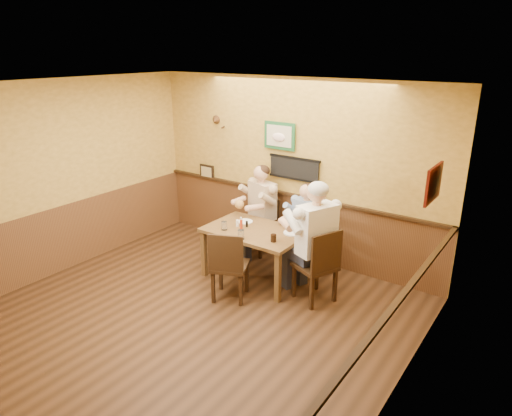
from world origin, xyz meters
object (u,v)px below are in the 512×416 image
(chair_back_right, at_px, (306,242))
(chair_near_side, at_px, (230,264))
(diner_white_elder, at_px, (316,249))
(cola_tumbler, at_px, (273,238))
(salt_shaker, at_px, (237,223))
(diner_tan_shirt, at_px, (262,214))
(hot_sauce_bottle, at_px, (241,224))
(water_glass_mid, at_px, (241,235))
(dining_table, at_px, (255,236))
(water_glass_left, at_px, (224,226))
(pepper_shaker, at_px, (247,224))
(chair_back_left, at_px, (262,226))
(diner_blue_polo, at_px, (306,231))
(chair_right_end, at_px, (315,264))

(chair_back_right, relative_size, chair_near_side, 0.85)
(diner_white_elder, height_order, cola_tumbler, diner_white_elder)
(chair_near_side, xyz_separation_m, salt_shaker, (-0.34, 0.61, 0.31))
(diner_tan_shirt, height_order, hot_sauce_bottle, diner_tan_shirt)
(chair_back_right, xyz_separation_m, chair_near_side, (-0.38, -1.37, 0.07))
(water_glass_mid, distance_m, salt_shaker, 0.47)
(dining_table, bearing_deg, diner_white_elder, -3.14)
(water_glass_left, bearing_deg, pepper_shaker, 55.13)
(chair_back_left, height_order, water_glass_mid, chair_back_left)
(chair_near_side, bearing_deg, cola_tumbler, -153.83)
(chair_back_left, bearing_deg, water_glass_left, -69.50)
(hot_sauce_bottle, bearing_deg, diner_white_elder, 3.11)
(pepper_shaker, bearing_deg, water_glass_mid, -63.45)
(water_glass_left, height_order, water_glass_mid, water_glass_mid)
(dining_table, relative_size, diner_white_elder, 0.95)
(diner_white_elder, xyz_separation_m, pepper_shaker, (-1.16, 0.08, 0.06))
(diner_blue_polo, relative_size, water_glass_mid, 9.10)
(chair_back_right, distance_m, hot_sauce_bottle, 1.10)
(cola_tumbler, relative_size, hot_sauce_bottle, 0.60)
(chair_back_right, distance_m, cola_tumbler, 0.99)
(water_glass_mid, bearing_deg, diner_white_elder, 19.24)
(chair_near_side, height_order, diner_blue_polo, diner_blue_polo)
(diner_white_elder, relative_size, water_glass_left, 12.00)
(dining_table, relative_size, water_glass_mid, 10.62)
(chair_near_side, height_order, salt_shaker, chair_near_side)
(chair_right_end, distance_m, chair_near_side, 1.12)
(diner_blue_polo, distance_m, hot_sauce_bottle, 1.04)
(diner_blue_polo, relative_size, pepper_shaker, 13.94)
(salt_shaker, bearing_deg, pepper_shaker, 29.22)
(hot_sauce_bottle, bearing_deg, dining_table, 36.62)
(chair_back_right, xyz_separation_m, diner_white_elder, (0.56, -0.76, 0.31))
(chair_right_end, bearing_deg, chair_back_left, -97.02)
(hot_sauce_bottle, xyz_separation_m, salt_shaker, (-0.12, 0.07, -0.04))
(chair_back_left, relative_size, chair_near_side, 0.94)
(diner_tan_shirt, relative_size, water_glass_left, 10.82)
(salt_shaker, bearing_deg, cola_tumbler, -12.18)
(chair_back_right, xyz_separation_m, diner_blue_polo, (0.00, 0.00, 0.18))
(chair_right_end, xyz_separation_m, water_glass_mid, (-0.96, -0.33, 0.30))
(diner_blue_polo, bearing_deg, diner_tan_shirt, -173.75)
(water_glass_left, bearing_deg, water_glass_mid, -18.52)
(hot_sauce_bottle, bearing_deg, chair_back_right, 54.08)
(chair_back_left, distance_m, diner_blue_polo, 0.86)
(water_glass_mid, height_order, pepper_shaker, water_glass_mid)
(chair_back_left, xyz_separation_m, chair_near_side, (0.47, -1.43, 0.03))
(hot_sauce_bottle, bearing_deg, chair_right_end, 3.11)
(chair_back_left, bearing_deg, diner_tan_shirt, -162.41)
(chair_back_right, distance_m, water_glass_left, 1.31)
(chair_back_right, bearing_deg, salt_shaker, -123.10)
(dining_table, bearing_deg, diner_blue_polo, 58.17)
(chair_near_side, bearing_deg, pepper_shaker, -95.92)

